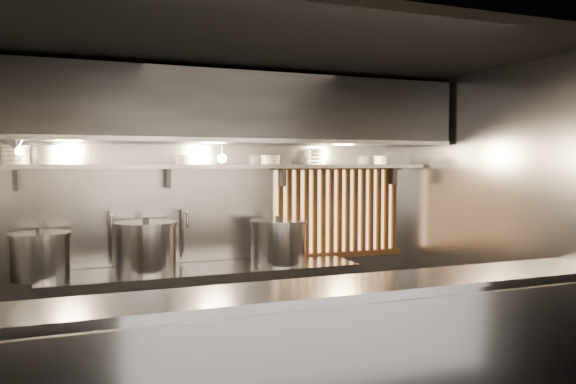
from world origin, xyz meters
TOP-DOWN VIEW (x-y plane):
  - ceiling at (0.00, 0.00)m, footprint 4.50×4.50m
  - wall_back at (0.00, 1.50)m, footprint 4.50×0.00m
  - wall_right at (2.25, 0.00)m, footprint 0.00×3.00m
  - serving_counter at (0.00, -0.96)m, footprint 4.50×0.56m
  - cooking_bench at (-0.30, 1.13)m, footprint 3.00×0.70m
  - bowl_shelf at (0.00, 1.32)m, footprint 4.40×0.34m
  - exhaust_hood at (0.00, 1.10)m, footprint 4.40×0.81m
  - wood_screen at (1.30, 1.45)m, footprint 1.56×0.09m
  - faucet_left at (-1.15, 1.37)m, footprint 0.04×0.30m
  - faucet_right at (-0.45, 1.37)m, footprint 0.04×0.30m
  - heat_lamp at (-1.90, 0.85)m, footprint 0.25×0.35m
  - pendant_bulb at (-0.10, 1.20)m, footprint 0.09×0.09m
  - stock_pot_left at (-1.75, 1.16)m, footprint 0.55×0.55m
  - stock_pot_mid at (-0.84, 1.18)m, footprint 0.59×0.59m
  - stock_pot_right at (0.45, 1.11)m, footprint 0.66×0.66m
  - bowl_stack_0 at (-1.94, 1.32)m, footprint 0.24×0.24m
  - bowl_stack_1 at (-1.65, 1.32)m, footprint 0.24×0.24m
  - bowl_stack_2 at (-0.44, 1.32)m, footprint 0.20×0.20m
  - bowl_stack_3 at (0.44, 1.32)m, footprint 0.21×0.21m
  - bowl_stack_4 at (0.95, 1.32)m, footprint 0.24×0.24m
  - bowl_stack_5 at (1.78, 1.32)m, footprint 0.20×0.20m

SIDE VIEW (x-z plane):
  - cooking_bench at x=-0.30m, z-range 0.00..0.90m
  - serving_counter at x=0.00m, z-range 0.00..1.13m
  - stock_pot_left at x=-1.75m, z-range 0.88..1.33m
  - stock_pot_right at x=0.45m, z-range 0.88..1.36m
  - stock_pot_mid at x=-0.84m, z-range 0.88..1.39m
  - faucet_left at x=-1.15m, z-range 1.06..1.56m
  - faucet_right at x=-0.45m, z-range 1.06..1.56m
  - wood_screen at x=1.30m, z-range 0.86..1.90m
  - wall_back at x=0.00m, z-range -0.85..3.65m
  - wall_right at x=2.25m, z-range -0.10..2.90m
  - bowl_shelf at x=0.00m, z-range 1.86..1.90m
  - bowl_stack_3 at x=0.44m, z-range 1.90..1.99m
  - bowl_stack_5 at x=1.78m, z-range 1.90..1.99m
  - bowl_stack_2 at x=-0.44m, z-range 1.90..1.99m
  - pendant_bulb at x=-0.10m, z-range 1.87..2.05m
  - bowl_stack_0 at x=-1.94m, z-range 1.90..2.07m
  - bowl_stack_1 at x=-1.65m, z-range 1.90..2.07m
  - bowl_stack_4 at x=0.95m, z-range 1.90..2.07m
  - heat_lamp at x=-1.90m, z-range 1.97..2.17m
  - exhaust_hood at x=0.00m, z-range 2.10..2.75m
  - ceiling at x=0.00m, z-range 2.80..2.80m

